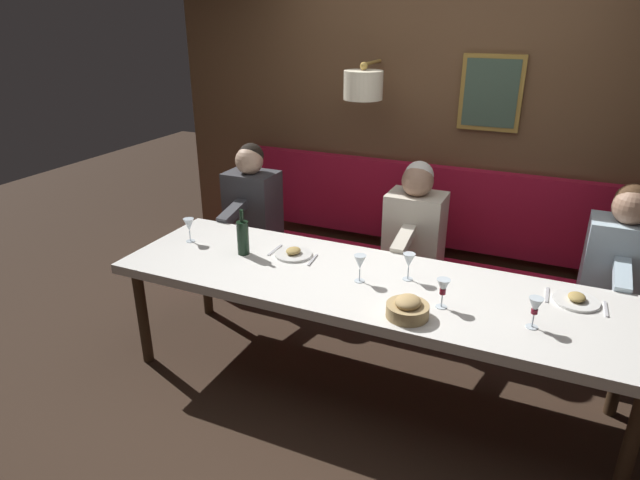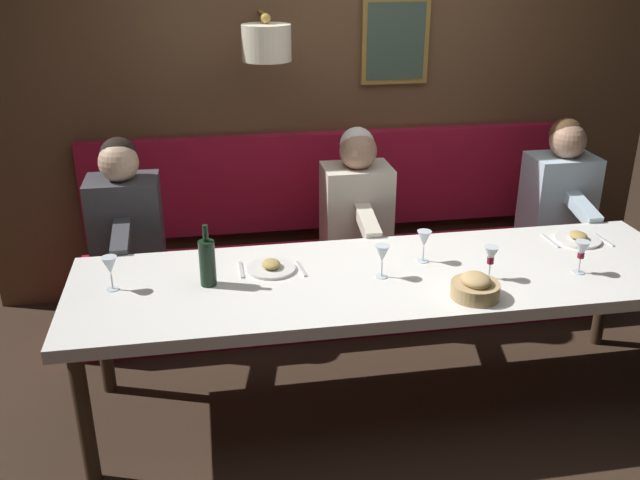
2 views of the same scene
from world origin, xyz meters
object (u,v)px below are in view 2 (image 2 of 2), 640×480
(dining_table, at_px, (387,284))
(diner_near, at_px, (357,198))
(diner_middle, at_px, (125,212))
(wine_bottle, at_px, (207,262))
(wine_glass_2, at_px, (582,251))
(bread_bowl, at_px, (475,287))
(wine_glass_4, at_px, (491,256))
(wine_glass_0, at_px, (424,240))
(diner_nearest, at_px, (560,186))
(wine_glass_3, at_px, (110,266))
(wine_glass_1, at_px, (382,255))

(dining_table, height_order, diner_near, diner_near)
(diner_middle, bearing_deg, diner_near, -90.00)
(diner_middle, distance_m, wine_bottle, 0.96)
(wine_glass_2, bearing_deg, dining_table, 81.04)
(wine_bottle, height_order, bread_bowl, wine_bottle)
(diner_near, distance_m, wine_bottle, 1.24)
(dining_table, height_order, wine_glass_4, wine_glass_4)
(wine_glass_4, bearing_deg, diner_middle, 60.12)
(wine_glass_4, distance_m, bread_bowl, 0.23)
(diner_near, bearing_deg, wine_glass_0, -167.67)
(bread_bowl, bearing_deg, diner_nearest, -40.87)
(wine_glass_0, xyz_separation_m, wine_bottle, (-0.08, 1.07, -0.00))
(wine_glass_0, relative_size, wine_bottle, 0.55)
(wine_glass_0, distance_m, wine_glass_3, 1.51)
(wine_bottle, bearing_deg, wine_glass_0, -85.74)
(dining_table, bearing_deg, wine_glass_3, 87.50)
(diner_near, distance_m, wine_glass_2, 1.35)
(wine_glass_4, distance_m, wine_bottle, 1.33)
(dining_table, distance_m, diner_near, 0.89)
(diner_middle, relative_size, wine_glass_2, 4.82)
(dining_table, distance_m, bread_bowl, 0.46)
(diner_near, bearing_deg, dining_table, 177.09)
(diner_nearest, xyz_separation_m, wine_glass_0, (-0.77, 1.14, 0.04))
(wine_glass_1, bearing_deg, diner_nearest, -56.71)
(wine_glass_3, bearing_deg, diner_nearest, -72.63)
(diner_near, bearing_deg, wine_glass_1, 174.96)
(diner_nearest, relative_size, diner_middle, 1.00)
(diner_near, xyz_separation_m, diner_middle, (0.00, 1.34, 0.00))
(wine_glass_4, bearing_deg, wine_glass_2, -91.75)
(dining_table, distance_m, wine_glass_2, 0.95)
(dining_table, distance_m, wine_bottle, 0.87)
(diner_nearest, distance_m, diner_middle, 2.65)
(dining_table, bearing_deg, bread_bowl, -132.57)
(dining_table, xyz_separation_m, wine_bottle, (0.03, 0.85, 0.17))
(diner_near, distance_m, bread_bowl, 1.21)
(diner_near, height_order, wine_glass_3, diner_near)
(dining_table, xyz_separation_m, wine_glass_4, (-0.13, -0.46, 0.17))
(wine_glass_3, bearing_deg, wine_glass_2, -95.20)
(wine_bottle, bearing_deg, diner_middle, 27.66)
(diner_near, bearing_deg, wine_bottle, 133.48)
(diner_near, xyz_separation_m, wine_bottle, (-0.85, 0.90, 0.04))
(diner_nearest, distance_m, wine_glass_3, 2.77)
(dining_table, height_order, wine_bottle, wine_bottle)
(diner_middle, distance_m, wine_glass_0, 1.70)
(dining_table, distance_m, diner_middle, 1.58)
(diner_nearest, relative_size, wine_glass_1, 4.82)
(diner_nearest, height_order, wine_glass_0, diner_nearest)
(diner_near, height_order, wine_glass_4, diner_near)
(diner_nearest, bearing_deg, wine_glass_3, 107.37)
(wine_glass_0, distance_m, wine_glass_1, 0.28)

